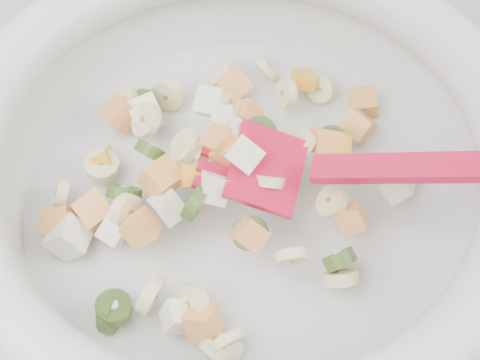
{
  "coord_description": "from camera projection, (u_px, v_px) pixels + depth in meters",
  "views": [
    {
      "loc": [
        0.04,
        1.1,
        1.39
      ],
      "look_at": [
        0.03,
        1.4,
        0.95
      ],
      "focal_mm": 55.0,
      "sensor_mm": 36.0,
      "label": 1
    }
  ],
  "objects": [
    {
      "name": "mixing_bowl",
      "position": [
        240.0,
        169.0,
        0.52
      ],
      "size": [
        0.45,
        0.42,
        0.14
      ],
      "color": "silver",
      "rests_on": "counter"
    },
    {
      "name": "counter",
      "position": [
        219.0,
        351.0,
        0.98
      ],
      "size": [
        2.0,
        0.6,
        0.9
      ],
      "primitive_type": "cube",
      "color": "#A5A4AA",
      "rests_on": "ground"
    }
  ]
}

